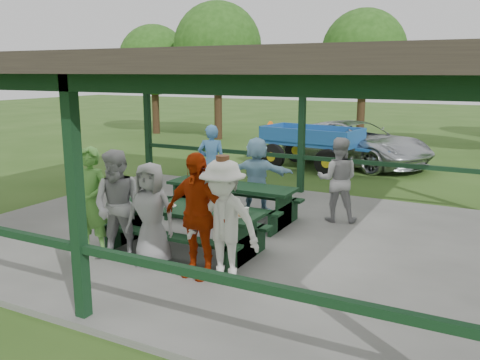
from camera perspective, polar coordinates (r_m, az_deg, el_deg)
The scene contains 19 objects.
ground at distance 9.81m, azimuth -1.26°, elevation -6.48°, with size 90.00×90.00×0.00m, color #2F5219.
concrete_slab at distance 9.79m, azimuth -1.27°, elevation -6.20°, with size 10.00×8.00×0.10m, color slate.
pavilion_structure at distance 9.29m, azimuth -1.36°, elevation 12.37°, with size 10.60×8.60×3.24m.
picnic_table_near at distance 8.75m, azimuth -6.18°, elevation -4.90°, with size 2.68×1.39×0.75m.
picnic_table_far at distance 10.49m, azimuth -1.00°, elevation -1.94°, with size 2.71×1.39×0.75m.
table_setting at distance 8.62m, azimuth -5.25°, elevation -3.02°, with size 2.22×0.45×0.10m.
contestant_green at distance 8.75m, azimuth -16.34°, elevation -2.36°, with size 0.67×0.44×1.83m, color #4F9137.
contestant_grey_left at distance 8.34m, azimuth -13.42°, elevation -2.90°, with size 0.89×0.69×1.82m, color #97979A.
contestant_grey_mid at distance 8.11m, azimuth -9.97°, elevation -3.82°, with size 0.81×0.53×1.65m, color gray.
contestant_red at distance 7.55m, azimuth -4.89°, elevation -3.94°, with size 1.11×0.46×1.89m, color #A62806.
contestant_white_fedora at distance 7.28m, azimuth -1.91°, elevation -4.75°, with size 1.20×0.71×1.88m.
spectator_lblue at distance 10.98m, azimuth 1.90°, elevation 0.57°, with size 1.54×0.49×1.66m, color #8DBEDB.
spectator_blue at distance 12.10m, azimuth -3.20°, elevation 1.99°, with size 0.66×0.43×1.81m, color #467EB7.
spectator_grey at distance 10.53m, azimuth 10.92°, elevation 0.05°, with size 0.84×0.66×1.73m, color #969598.
pickup_truck at distance 17.73m, azimuth 12.84°, elevation 4.06°, with size 2.43×5.28×1.47m, color silver.
farm_trailer at distance 16.74m, azimuth 8.04°, elevation 3.76°, with size 4.23×2.17×1.47m.
tree_far_left at distance 23.79m, azimuth -2.53°, elevation 14.72°, with size 3.98×3.98×6.22m.
tree_left at distance 23.70m, azimuth 13.74°, elevation 13.77°, with size 3.73×3.73×5.83m.
tree_edge_left at distance 26.35m, azimuth -9.63°, elevation 13.11°, with size 3.46×3.46×5.41m.
Camera 1 is at (4.50, -8.13, 3.13)m, focal length 38.00 mm.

